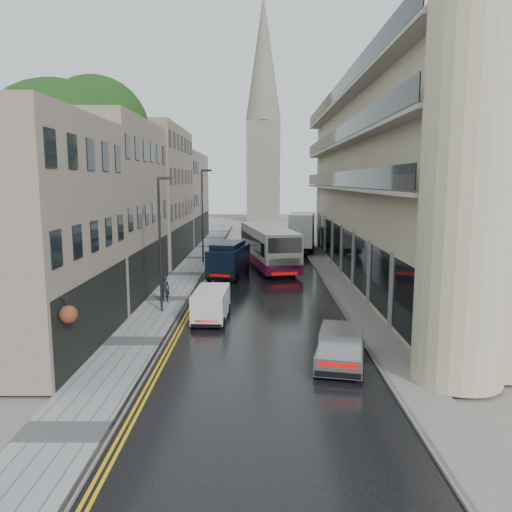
{
  "coord_description": "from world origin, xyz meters",
  "views": [
    {
      "loc": [
        -0.2,
        -10.93,
        7.33
      ],
      "look_at": [
        -0.39,
        18.0,
        2.97
      ],
      "focal_mm": 35.0,
      "sensor_mm": 36.0,
      "label": 1
    }
  ],
  "objects_px": {
    "white_van": "(193,311)",
    "lamp_post_near": "(160,246)",
    "pedestrian": "(165,289)",
    "navy_van": "(209,262)",
    "white_lorry": "(290,234)",
    "lamp_post_far": "(202,217)",
    "silver_hatchback": "(317,357)",
    "tree_near": "(60,187)",
    "tree_far": "(123,194)",
    "cream_bus": "(261,253)"
  },
  "relations": [
    {
      "from": "white_lorry",
      "to": "lamp_post_near",
      "type": "distance_m",
      "value": 24.14
    },
    {
      "from": "white_lorry",
      "to": "pedestrian",
      "type": "relative_size",
      "value": 4.79
    },
    {
      "from": "tree_near",
      "to": "silver_hatchback",
      "type": "relative_size",
      "value": 3.43
    },
    {
      "from": "white_van",
      "to": "white_lorry",
      "type": "bearing_deg",
      "value": 78.03
    },
    {
      "from": "navy_van",
      "to": "white_lorry",
      "type": "bearing_deg",
      "value": 73.74
    },
    {
      "from": "silver_hatchback",
      "to": "white_lorry",
      "type": "bearing_deg",
      "value": 100.46
    },
    {
      "from": "white_van",
      "to": "lamp_post_near",
      "type": "height_order",
      "value": "lamp_post_near"
    },
    {
      "from": "tree_near",
      "to": "cream_bus",
      "type": "relative_size",
      "value": 1.11
    },
    {
      "from": "lamp_post_near",
      "to": "white_lorry",
      "type": "bearing_deg",
      "value": 58.31
    },
    {
      "from": "tree_far",
      "to": "cream_bus",
      "type": "distance_m",
      "value": 13.87
    },
    {
      "from": "tree_far",
      "to": "lamp_post_near",
      "type": "height_order",
      "value": "tree_far"
    },
    {
      "from": "lamp_post_near",
      "to": "pedestrian",
      "type": "bearing_deg",
      "value": 84.95
    },
    {
      "from": "pedestrian",
      "to": "white_van",
      "type": "bearing_deg",
      "value": 107.4
    },
    {
      "from": "navy_van",
      "to": "white_van",
      "type": "bearing_deg",
      "value": -77.79
    },
    {
      "from": "tree_far",
      "to": "silver_hatchback",
      "type": "relative_size",
      "value": 3.08
    },
    {
      "from": "tree_near",
      "to": "silver_hatchback",
      "type": "xyz_separation_m",
      "value": [
        14.49,
        -12.91,
        -6.17
      ]
    },
    {
      "from": "tree_far",
      "to": "white_van",
      "type": "distance_m",
      "value": 22.1
    },
    {
      "from": "tree_far",
      "to": "white_lorry",
      "type": "xyz_separation_m",
      "value": [
        15.12,
        5.69,
        -4.18
      ]
    },
    {
      "from": "tree_far",
      "to": "silver_hatchback",
      "type": "bearing_deg",
      "value": -61.3
    },
    {
      "from": "white_lorry",
      "to": "lamp_post_far",
      "type": "distance_m",
      "value": 10.13
    },
    {
      "from": "tree_near",
      "to": "tree_far",
      "type": "distance_m",
      "value": 13.02
    },
    {
      "from": "lamp_post_far",
      "to": "navy_van",
      "type": "bearing_deg",
      "value": -78.64
    },
    {
      "from": "navy_van",
      "to": "silver_hatchback",
      "type": "bearing_deg",
      "value": -61.52
    },
    {
      "from": "cream_bus",
      "to": "lamp_post_near",
      "type": "bearing_deg",
      "value": -125.88
    },
    {
      "from": "cream_bus",
      "to": "white_van",
      "type": "height_order",
      "value": "cream_bus"
    },
    {
      "from": "tree_far",
      "to": "pedestrian",
      "type": "relative_size",
      "value": 7.7
    },
    {
      "from": "navy_van",
      "to": "lamp_post_far",
      "type": "height_order",
      "value": "lamp_post_far"
    },
    {
      "from": "white_van",
      "to": "navy_van",
      "type": "relative_size",
      "value": 0.69
    },
    {
      "from": "white_van",
      "to": "lamp_post_far",
      "type": "relative_size",
      "value": 0.46
    },
    {
      "from": "white_van",
      "to": "navy_van",
      "type": "distance_m",
      "value": 11.83
    },
    {
      "from": "white_van",
      "to": "tree_near",
      "type": "bearing_deg",
      "value": 145.92
    },
    {
      "from": "white_lorry",
      "to": "navy_van",
      "type": "distance_m",
      "value": 15.12
    },
    {
      "from": "tree_far",
      "to": "pedestrian",
      "type": "height_order",
      "value": "tree_far"
    },
    {
      "from": "lamp_post_near",
      "to": "tree_near",
      "type": "bearing_deg",
      "value": 140.04
    },
    {
      "from": "navy_van",
      "to": "lamp_post_near",
      "type": "relative_size",
      "value": 0.74
    },
    {
      "from": "tree_far",
      "to": "lamp_post_near",
      "type": "xyz_separation_m",
      "value": [
        6.54,
        -16.81,
        -2.41
      ]
    },
    {
      "from": "lamp_post_near",
      "to": "navy_van",
      "type": "bearing_deg",
      "value": 68.06
    },
    {
      "from": "tree_near",
      "to": "pedestrian",
      "type": "bearing_deg",
      "value": -15.05
    },
    {
      "from": "navy_van",
      "to": "lamp_post_near",
      "type": "bearing_deg",
      "value": -90.6
    },
    {
      "from": "silver_hatchback",
      "to": "navy_van",
      "type": "height_order",
      "value": "navy_van"
    },
    {
      "from": "pedestrian",
      "to": "navy_van",
      "type": "bearing_deg",
      "value": -114.12
    },
    {
      "from": "pedestrian",
      "to": "white_lorry",
      "type": "bearing_deg",
      "value": -121.53
    },
    {
      "from": "white_lorry",
      "to": "white_van",
      "type": "xyz_separation_m",
      "value": [
        -6.45,
        -25.3,
        -1.18
      ]
    },
    {
      "from": "silver_hatchback",
      "to": "lamp_post_far",
      "type": "distance_m",
      "value": 27.16
    },
    {
      "from": "tree_far",
      "to": "white_lorry",
      "type": "bearing_deg",
      "value": 20.61
    },
    {
      "from": "white_lorry",
      "to": "silver_hatchback",
      "type": "distance_m",
      "value": 31.64
    },
    {
      "from": "white_lorry",
      "to": "navy_van",
      "type": "height_order",
      "value": "white_lorry"
    },
    {
      "from": "tree_far",
      "to": "navy_van",
      "type": "distance_m",
      "value": 12.38
    },
    {
      "from": "navy_van",
      "to": "pedestrian",
      "type": "bearing_deg",
      "value": -95.29
    },
    {
      "from": "tree_near",
      "to": "navy_van",
      "type": "distance_m",
      "value": 11.48
    }
  ]
}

